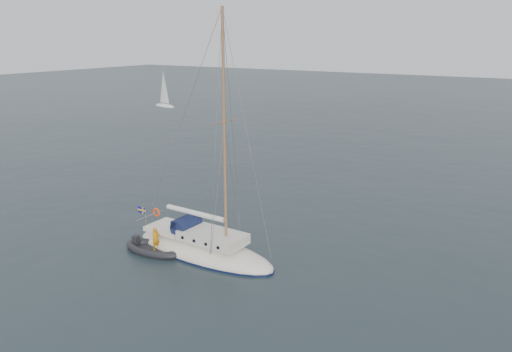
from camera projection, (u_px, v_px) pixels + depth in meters
The scene contains 5 objects.
ground at pixel (259, 266), 28.31m from camera, with size 300.00×300.00×0.00m, color black.
sailboat at pixel (203, 237), 29.54m from camera, with size 10.32×3.09×14.70m.
dinghy at pixel (223, 244), 30.79m from camera, with size 3.00×1.35×0.43m.
rib at pixel (153, 248), 30.10m from camera, with size 4.03×1.83×1.59m.
distant_yacht_a at pixel (164, 90), 91.51m from camera, with size 5.45×2.91×7.22m.
Camera 1 is at (13.42, -22.11, 12.60)m, focal length 35.00 mm.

